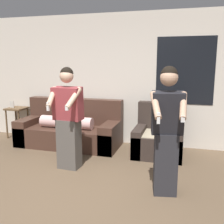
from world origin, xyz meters
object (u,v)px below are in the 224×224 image
(side_table, at_px, (17,113))
(person_left, at_px, (68,119))
(couch, at_px, (70,130))
(person_right, at_px, (167,131))
(armchair, at_px, (159,138))

(side_table, height_order, person_left, person_left)
(couch, height_order, person_right, person_right)
(person_left, xyz_separation_m, person_right, (1.58, -0.45, 0.04))
(side_table, distance_m, person_left, 2.36)
(couch, relative_size, person_left, 1.28)
(side_table, height_order, person_right, person_right)
(person_left, bearing_deg, person_right, -15.75)
(armchair, bearing_deg, side_table, 175.55)
(person_right, bearing_deg, couch, 142.76)
(armchair, height_order, person_left, person_left)
(person_right, bearing_deg, person_left, 164.25)
(couch, height_order, armchair, armchair)
(couch, height_order, person_left, person_left)
(armchair, relative_size, side_table, 1.13)
(armchair, relative_size, person_right, 0.57)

